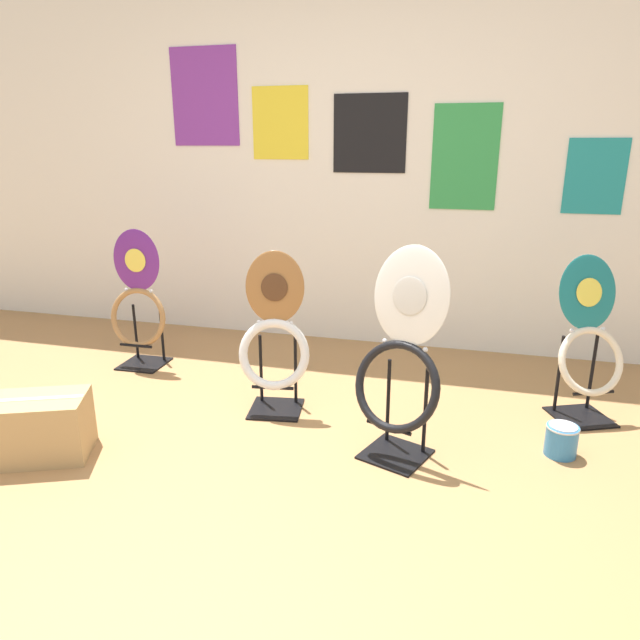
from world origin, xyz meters
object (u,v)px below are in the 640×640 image
toilet_seat_display_purple_note (138,307)px  storage_box (41,427)px  toilet_seat_display_teal_sax (588,345)px  toilet_seat_display_white_plain (401,364)px  paint_can (561,439)px  toilet_seat_display_woodgrain (274,341)px

toilet_seat_display_purple_note → storage_box: size_ratio=1.80×
toilet_seat_display_teal_sax → toilet_seat_display_white_plain: 1.10m
toilet_seat_display_teal_sax → toilet_seat_display_white_plain: size_ratio=0.88×
toilet_seat_display_teal_sax → storage_box: size_ratio=1.74×
toilet_seat_display_teal_sax → paint_can: (-0.15, -0.45, -0.33)m
toilet_seat_display_white_plain → storage_box: toilet_seat_display_white_plain is taller
toilet_seat_display_teal_sax → storage_box: (-2.50, -1.08, -0.26)m
paint_can → storage_box: storage_box is taller
toilet_seat_display_white_plain → toilet_seat_display_teal_sax: bearing=35.5°
toilet_seat_display_white_plain → toilet_seat_display_woodgrain: bearing=157.2°
storage_box → toilet_seat_display_white_plain: bearing=15.3°
toilet_seat_display_woodgrain → paint_can: 1.49m
storage_box → paint_can: bearing=15.0°
paint_can → storage_box: (-2.35, -0.63, 0.06)m
toilet_seat_display_purple_note → toilet_seat_display_white_plain: bearing=-21.7°
toilet_seat_display_teal_sax → paint_can: 0.57m
toilet_seat_display_teal_sax → toilet_seat_display_purple_note: 2.68m
toilet_seat_display_purple_note → storage_box: 1.19m
toilet_seat_display_purple_note → storage_box: toilet_seat_display_purple_note is taller
toilet_seat_display_teal_sax → toilet_seat_display_white_plain: bearing=-144.5°
toilet_seat_display_purple_note → toilet_seat_display_white_plain: (1.78, -0.71, 0.06)m
toilet_seat_display_woodgrain → paint_can: size_ratio=5.75×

